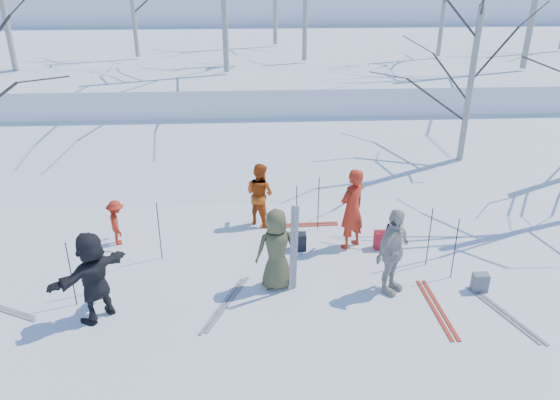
{
  "coord_description": "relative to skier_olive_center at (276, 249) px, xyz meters",
  "views": [
    {
      "loc": [
        -0.58,
        -8.98,
        6.16
      ],
      "look_at": [
        0.0,
        1.5,
        1.3
      ],
      "focal_mm": 35.0,
      "sensor_mm": 36.0,
      "label": 1
    }
  ],
  "objects": [
    {
      "name": "ground",
      "position": [
        0.14,
        -0.22,
        -0.83
      ],
      "size": [
        120.0,
        120.0,
        0.0
      ],
      "primitive_type": "plane",
      "color": "white",
      "rests_on": "ground"
    },
    {
      "name": "snow_ramp",
      "position": [
        0.14,
        6.78,
        -0.68
      ],
      "size": [
        70.0,
        9.49,
        4.12
      ],
      "primitive_type": "cube",
      "rotation": [
        0.3,
        0.0,
        0.0
      ],
      "color": "white",
      "rests_on": "ground"
    },
    {
      "name": "snow_plateau",
      "position": [
        0.14,
        16.78,
        0.17
      ],
      "size": [
        70.0,
        18.0,
        2.2
      ],
      "primitive_type": "cube",
      "color": "white",
      "rests_on": "ground"
    },
    {
      "name": "far_hill",
      "position": [
        0.14,
        37.78,
        1.17
      ],
      "size": [
        90.0,
        30.0,
        6.0
      ],
      "primitive_type": "cube",
      "color": "white",
      "rests_on": "ground"
    },
    {
      "name": "skier_olive_center",
      "position": [
        0.0,
        0.0,
        0.0
      ],
      "size": [
        0.9,
        0.68,
        1.67
      ],
      "primitive_type": "imported",
      "rotation": [
        0.0,
        0.0,
        3.34
      ],
      "color": "#484A2C",
      "rests_on": "ground"
    },
    {
      "name": "skier_red_north",
      "position": [
        1.74,
        1.51,
        0.1
      ],
      "size": [
        0.81,
        0.77,
        1.87
      ],
      "primitive_type": "imported",
      "rotation": [
        0.0,
        0.0,
        3.79
      ],
      "color": "red",
      "rests_on": "ground"
    },
    {
      "name": "skier_redor_behind",
      "position": [
        -0.27,
        2.78,
        -0.06
      ],
      "size": [
        0.96,
        0.94,
        1.55
      ],
      "primitive_type": "imported",
      "rotation": [
        0.0,
        0.0,
        2.43
      ],
      "color": "#B1420D",
      "rests_on": "ground"
    },
    {
      "name": "skier_red_seated",
      "position": [
        -3.52,
        1.93,
        -0.3
      ],
      "size": [
        0.59,
        0.78,
        1.06
      ],
      "primitive_type": "imported",
      "rotation": [
        0.0,
        0.0,
        1.9
      ],
      "color": "red",
      "rests_on": "ground"
    },
    {
      "name": "skier_cream_east",
      "position": [
        2.21,
        -0.3,
        0.05
      ],
      "size": [
        1.05,
        1.04,
        1.77
      ],
      "primitive_type": "imported",
      "rotation": [
        0.0,
        0.0,
        0.78
      ],
      "color": "beige",
      "rests_on": "ground"
    },
    {
      "name": "skier_grey_west",
      "position": [
        -3.3,
        -0.84,
        0.03
      ],
      "size": [
        1.43,
        1.56,
        1.73
      ],
      "primitive_type": "imported",
      "rotation": [
        0.0,
        0.0,
        4.01
      ],
      "color": "black",
      "rests_on": "ground"
    },
    {
      "name": "dog",
      "position": [
        2.69,
        1.44,
        -0.6
      ],
      "size": [
        0.44,
        0.61,
        0.47
      ],
      "primitive_type": "imported",
      "rotation": [
        0.0,
        0.0,
        3.53
      ],
      "color": "black",
      "rests_on": "ground"
    },
    {
      "name": "upright_ski_left",
      "position": [
        0.28,
        -0.21,
        0.12
      ],
      "size": [
        0.1,
        0.16,
        1.9
      ],
      "primitive_type": "cube",
      "rotation": [
        0.07,
        0.0,
        0.18
      ],
      "color": "silver",
      "rests_on": "ground"
    },
    {
      "name": "upright_ski_right",
      "position": [
        0.36,
        -0.21,
        0.12
      ],
      "size": [
        0.09,
        0.23,
        1.89
      ],
      "primitive_type": "cube",
      "rotation": [
        0.1,
        0.0,
        0.11
      ],
      "color": "silver",
      "rests_on": "ground"
    },
    {
      "name": "ski_pair_a",
      "position": [
        4.17,
        -1.18,
        -0.82
      ],
      "size": [
        1.37,
        2.02,
        0.02
      ],
      "primitive_type": null,
      "rotation": [
        0.0,
        0.0,
        0.33
      ],
      "color": "silver",
      "rests_on": "ground"
    },
    {
      "name": "ski_pair_b",
      "position": [
        2.97,
        -0.96,
        -0.82
      ],
      "size": [
        0.34,
        1.91,
        0.02
      ],
      "primitive_type": null,
      "rotation": [
        0.0,
        0.0,
        0.04
      ],
      "color": "#B82E1A",
      "rests_on": "ground"
    },
    {
      "name": "ski_pair_d",
      "position": [
        -1.0,
        -0.58,
        -0.82
      ],
      "size": [
        1.56,
        2.04,
        0.02
      ],
      "primitive_type": null,
      "rotation": [
        0.0,
        0.0,
        -0.4
      ],
      "color": "silver",
      "rests_on": "ground"
    },
    {
      "name": "ski_pair_e",
      "position": [
        0.69,
        2.58,
        -0.82
      ],
      "size": [
        0.32,
        1.91,
        0.02
      ],
      "primitive_type": null,
      "rotation": [
        0.0,
        0.0,
        1.6
      ],
      "color": "#B82E1A",
      "rests_on": "ground"
    },
    {
      "name": "ski_pole_a",
      "position": [
        1.11,
        2.39,
        -0.16
      ],
      "size": [
        0.02,
        0.02,
        1.34
      ],
      "primitive_type": "cylinder",
      "color": "black",
      "rests_on": "ground"
    },
    {
      "name": "ski_pole_b",
      "position": [
        3.23,
        0.61,
        -0.16
      ],
      "size": [
        0.02,
        0.02,
        1.34
      ],
      "primitive_type": "cylinder",
      "color": "black",
      "rests_on": "ground"
    },
    {
      "name": "ski_pole_c",
      "position": [
        0.55,
        1.92,
        -0.16
      ],
      "size": [
        0.02,
        0.02,
        1.34
      ],
      "primitive_type": "cylinder",
      "color": "black",
      "rests_on": "ground"
    },
    {
      "name": "ski_pole_d",
      "position": [
        -2.45,
        1.19,
        -0.16
      ],
      "size": [
        0.02,
        0.02,
        1.34
      ],
      "primitive_type": "cylinder",
      "color": "black",
      "rests_on": "ground"
    },
    {
      "name": "ski_pole_e",
      "position": [
        -3.52,
        -0.03,
        -0.16
      ],
      "size": [
        0.02,
        0.02,
        1.34
      ],
      "primitive_type": "cylinder",
      "color": "black",
      "rests_on": "ground"
    },
    {
      "name": "ski_pole_f",
      "position": [
        3.6,
        0.11,
        -0.16
      ],
      "size": [
        0.02,
        0.02,
        1.34
      ],
      "primitive_type": "cylinder",
      "color": "black",
      "rests_on": "ground"
    },
    {
      "name": "ski_pole_g",
      "position": [
        -3.83,
        -0.42,
        -0.16
      ],
      "size": [
        0.02,
        0.02,
        1.34
      ],
      "primitive_type": "cylinder",
      "color": "black",
      "rests_on": "ground"
    },
    {
      "name": "backpack_red",
      "position": [
        2.43,
        1.37,
        -0.62
      ],
      "size": [
        0.32,
        0.22,
        0.42
      ],
      "primitive_type": "cube",
      "color": "#A51924",
      "rests_on": "ground"
    },
    {
      "name": "backpack_grey",
      "position": [
        3.99,
        -0.4,
        -0.64
      ],
      "size": [
        0.3,
        0.2,
        0.38
      ],
      "primitive_type": "cube",
      "color": "slate",
      "rests_on": "ground"
    },
    {
      "name": "backpack_dark",
      "position": [
        0.56,
        1.41,
        -0.63
      ],
      "size": [
        0.34,
        0.24,
        0.4
      ],
      "primitive_type": "cube",
      "color": "black",
      "rests_on": "ground"
    },
    {
      "name": "birch_edge_e",
      "position": [
        5.68,
        5.56,
        1.54
      ],
      "size": [
        3.93,
        3.93,
        4.76
      ],
      "primitive_type": null,
      "color": "silver",
      "rests_on": "ground"
    }
  ]
}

